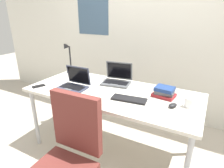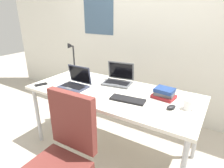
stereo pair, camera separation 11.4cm
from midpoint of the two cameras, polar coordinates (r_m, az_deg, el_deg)
The scene contains 12 objects.
ground_plane at distance 2.38m, azimuth -1.45°, elevation -18.74°, with size 12.00×12.00×0.00m, color #B7AD9E.
wall_back at distance 2.84m, azimuth 9.74°, elevation 16.29°, with size 6.00×0.13×2.60m.
desk at distance 2.01m, azimuth -1.62°, elevation -3.65°, with size 1.80×0.80×0.74m.
desk_lamp at distance 2.60m, azimuth -14.19°, elevation 7.38°, with size 0.12×0.18×0.40m.
laptop_near_mouse at distance 2.11m, azimuth -12.83°, elevation 0.03°, with size 0.30×0.24×0.22m.
laptop_center at distance 2.19m, azimuth 0.01°, elevation 1.43°, with size 0.35×0.30×0.24m.
external_keyboard at distance 1.79m, azimuth 3.33°, elevation -4.58°, with size 0.33×0.12×0.02m, color black.
computer_mouse at distance 1.73m, azimuth 16.03°, elevation -6.23°, with size 0.06×0.10×0.03m, color black.
cell_phone at distance 2.28m, azimuth -22.59°, elevation -0.61°, with size 0.06×0.14×0.01m, color black.
headphones at distance 2.45m, azimuth -11.27°, elevation 2.38°, with size 0.21×0.18×0.04m.
book_stack at distance 1.90m, azimuth 13.82°, elevation -2.45°, with size 0.23×0.18×0.10m.
coffee_mug at distance 1.76m, azimuth 20.54°, elevation -5.22°, with size 0.11×0.08×0.09m.
Camera 1 is at (0.86, -1.61, 1.53)m, focal length 30.36 mm.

